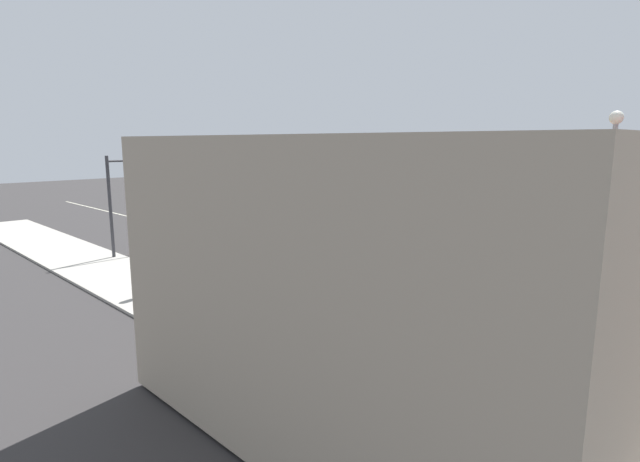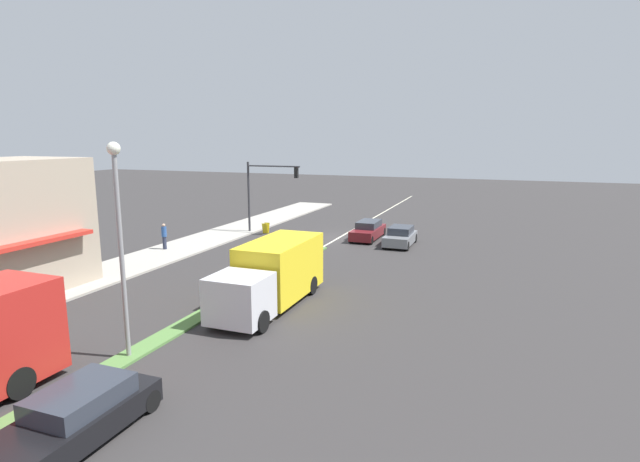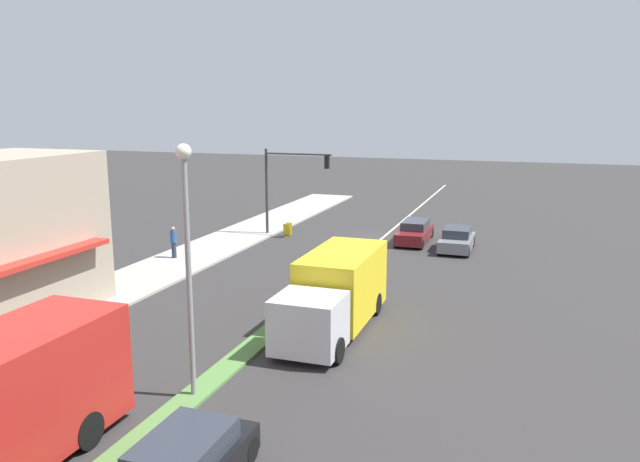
{
  "view_description": "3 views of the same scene",
  "coord_description": "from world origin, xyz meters",
  "px_view_note": "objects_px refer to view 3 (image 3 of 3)",
  "views": [
    {
      "loc": [
        18.58,
        27.92,
        6.49
      ],
      "look_at": [
        0.54,
        9.83,
        1.88
      ],
      "focal_mm": 28.0,
      "sensor_mm": 36.0,
      "label": 1
    },
    {
      "loc": [
        -12.1,
        35.88,
        7.58
      ],
      "look_at": [
        -1.4,
        7.85,
        1.98
      ],
      "focal_mm": 28.0,
      "sensor_mm": 36.0,
      "label": 2
    },
    {
      "loc": [
        -9.16,
        37.96,
        8.49
      ],
      "look_at": [
        1.14,
        8.25,
        2.14
      ],
      "focal_mm": 35.0,
      "sensor_mm": 36.0,
      "label": 3
    }
  ],
  "objects_px": {
    "warning_aframe_sign": "(288,229)",
    "sedan_maroon": "(415,232)",
    "traffic_signal_main": "(287,177)",
    "street_lamp": "(187,240)",
    "delivery_truck": "(335,292)",
    "pedestrian": "(174,241)",
    "suv_grey": "(457,240)"
  },
  "relations": [
    {
      "from": "suv_grey",
      "to": "sedan_maroon",
      "type": "bearing_deg",
      "value": -28.03
    },
    {
      "from": "pedestrian",
      "to": "sedan_maroon",
      "type": "distance_m",
      "value": 14.87
    },
    {
      "from": "delivery_truck",
      "to": "traffic_signal_main",
      "type": "bearing_deg",
      "value": -61.86
    },
    {
      "from": "street_lamp",
      "to": "suv_grey",
      "type": "xyz_separation_m",
      "value": [
        -5.0,
        -21.84,
        -4.13
      ]
    },
    {
      "from": "traffic_signal_main",
      "to": "suv_grey",
      "type": "bearing_deg",
      "value": 176.86
    },
    {
      "from": "pedestrian",
      "to": "sedan_maroon",
      "type": "xyz_separation_m",
      "value": [
        -11.86,
        -8.96,
        -0.4
      ]
    },
    {
      "from": "street_lamp",
      "to": "suv_grey",
      "type": "height_order",
      "value": "street_lamp"
    },
    {
      "from": "warning_aframe_sign",
      "to": "delivery_truck",
      "type": "distance_m",
      "value": 17.74
    },
    {
      "from": "pedestrian",
      "to": "warning_aframe_sign",
      "type": "xyz_separation_m",
      "value": [
        -3.55,
        -8.16,
        -0.63
      ]
    },
    {
      "from": "delivery_truck",
      "to": "street_lamp",
      "type": "bearing_deg",
      "value": 72.29
    },
    {
      "from": "traffic_signal_main",
      "to": "street_lamp",
      "type": "distance_m",
      "value": 23.29
    },
    {
      "from": "street_lamp",
      "to": "sedan_maroon",
      "type": "distance_m",
      "value": 23.8
    },
    {
      "from": "street_lamp",
      "to": "suv_grey",
      "type": "distance_m",
      "value": 22.78
    },
    {
      "from": "traffic_signal_main",
      "to": "suv_grey",
      "type": "distance_m",
      "value": 11.61
    },
    {
      "from": "street_lamp",
      "to": "warning_aframe_sign",
      "type": "xyz_separation_m",
      "value": [
        6.11,
        -22.52,
        -4.35
      ]
    },
    {
      "from": "pedestrian",
      "to": "warning_aframe_sign",
      "type": "bearing_deg",
      "value": -113.5
    },
    {
      "from": "pedestrian",
      "to": "warning_aframe_sign",
      "type": "distance_m",
      "value": 8.92
    },
    {
      "from": "warning_aframe_sign",
      "to": "sedan_maroon",
      "type": "relative_size",
      "value": 0.18
    },
    {
      "from": "traffic_signal_main",
      "to": "pedestrian",
      "type": "bearing_deg",
      "value": 66.38
    },
    {
      "from": "warning_aframe_sign",
      "to": "delivery_truck",
      "type": "height_order",
      "value": "delivery_truck"
    },
    {
      "from": "pedestrian",
      "to": "sedan_maroon",
      "type": "relative_size",
      "value": 0.39
    },
    {
      "from": "traffic_signal_main",
      "to": "delivery_truck",
      "type": "height_order",
      "value": "traffic_signal_main"
    },
    {
      "from": "warning_aframe_sign",
      "to": "suv_grey",
      "type": "xyz_separation_m",
      "value": [
        -11.11,
        0.68,
        0.22
      ]
    },
    {
      "from": "street_lamp",
      "to": "warning_aframe_sign",
      "type": "distance_m",
      "value": 23.74
    },
    {
      "from": "pedestrian",
      "to": "suv_grey",
      "type": "relative_size",
      "value": 0.46
    },
    {
      "from": "street_lamp",
      "to": "delivery_truck",
      "type": "bearing_deg",
      "value": -107.71
    },
    {
      "from": "street_lamp",
      "to": "warning_aframe_sign",
      "type": "height_order",
      "value": "street_lamp"
    },
    {
      "from": "traffic_signal_main",
      "to": "street_lamp",
      "type": "bearing_deg",
      "value": 105.26
    },
    {
      "from": "traffic_signal_main",
      "to": "sedan_maroon",
      "type": "height_order",
      "value": "traffic_signal_main"
    },
    {
      "from": "street_lamp",
      "to": "suv_grey",
      "type": "bearing_deg",
      "value": -102.89
    },
    {
      "from": "warning_aframe_sign",
      "to": "delivery_truck",
      "type": "xyz_separation_m",
      "value": [
        -8.31,
        15.64,
        1.04
      ]
    },
    {
      "from": "street_lamp",
      "to": "delivery_truck",
      "type": "height_order",
      "value": "street_lamp"
    }
  ]
}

